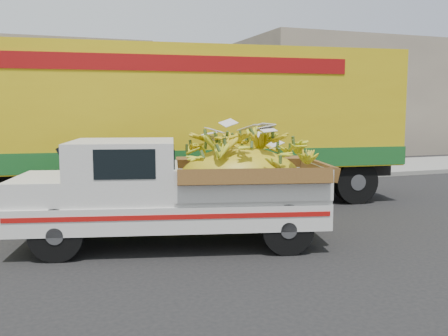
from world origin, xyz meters
name	(u,v)px	position (x,y,z in m)	size (l,w,h in m)	color
ground	(232,239)	(0.00, 0.00, 0.00)	(100.00, 100.00, 0.00)	black
curb	(157,186)	(0.00, 6.22, 0.07)	(60.00, 0.25, 0.15)	gray
sidewalk	(144,177)	(0.00, 8.32, 0.07)	(60.00, 4.00, 0.14)	gray
building_right	(369,98)	(14.00, 15.22, 3.00)	(14.00, 6.00, 6.00)	gray
pickup_truck	(195,189)	(-0.71, -0.04, 0.98)	(5.49, 3.10, 1.82)	black
semi_trailer	(163,119)	(-0.37, 3.76, 2.12)	(12.04, 3.91, 3.80)	black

